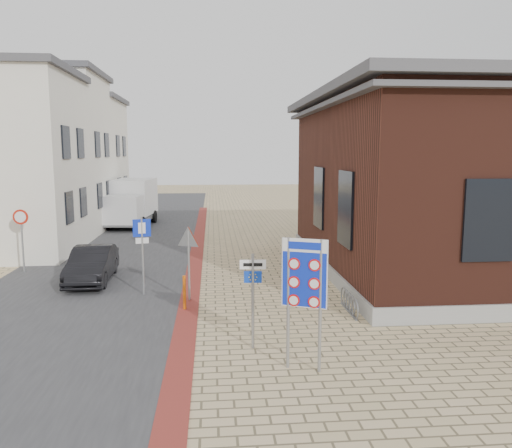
{
  "coord_description": "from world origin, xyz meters",
  "views": [
    {
      "loc": [
        -1.25,
        -11.43,
        4.58
      ],
      "look_at": [
        0.19,
        5.0,
        2.2
      ],
      "focal_mm": 35.0,
      "sensor_mm": 36.0,
      "label": 1
    }
  ],
  "objects": [
    {
      "name": "essen_sign",
      "position": [
        -0.34,
        -0.23,
        1.48
      ],
      "size": [
        0.61,
        0.09,
        2.26
      ],
      "rotation": [
        0.0,
        0.0,
        -0.08
      ],
      "color": "gray",
      "rests_on": "ground"
    },
    {
      "name": "road_strip",
      "position": [
        -5.5,
        15.0,
        0.01
      ],
      "size": [
        7.0,
        60.0,
        0.02
      ],
      "primitive_type": "cube",
      "color": "#38383A",
      "rests_on": "ground"
    },
    {
      "name": "border_sign",
      "position": [
        0.63,
        -1.5,
        2.03
      ],
      "size": [
        0.91,
        0.42,
        2.83
      ],
      "rotation": [
        0.0,
        0.0,
        -0.4
      ],
      "color": "gray",
      "rests_on": "ground"
    },
    {
      "name": "box_truck",
      "position": [
        -6.29,
        20.11,
        1.49
      ],
      "size": [
        2.78,
        5.72,
        2.89
      ],
      "rotation": [
        0.0,
        0.0,
        -0.1
      ],
      "color": "slate",
      "rests_on": "ground"
    },
    {
      "name": "bike_rack",
      "position": [
        2.65,
        2.2,
        0.26
      ],
      "size": [
        0.08,
        1.8,
        0.6
      ],
      "color": "slate",
      "rests_on": "ground"
    },
    {
      "name": "parking_sign",
      "position": [
        -3.5,
        4.48,
        1.74
      ],
      "size": [
        0.56,
        0.15,
        2.55
      ],
      "rotation": [
        0.0,
        0.0,
        0.19
      ],
      "color": "gray",
      "rests_on": "ground"
    },
    {
      "name": "yield_sign",
      "position": [
        -2.0,
        3.7,
        1.73
      ],
      "size": [
        0.77,
        0.38,
        2.28
      ],
      "rotation": [
        0.0,
        0.0,
        -0.41
      ],
      "color": "gray",
      "rests_on": "ground"
    },
    {
      "name": "townhouse_far",
      "position": [
        -10.99,
        24.0,
        4.17
      ],
      "size": [
        7.4,
        6.4,
        8.3
      ],
      "color": "white",
      "rests_on": "ground"
    },
    {
      "name": "curb_strip",
      "position": [
        -2.0,
        10.0,
        0.01
      ],
      "size": [
        0.6,
        40.0,
        0.02
      ],
      "primitive_type": "cube",
      "color": "maroon",
      "rests_on": "ground"
    },
    {
      "name": "townhouse_mid",
      "position": [
        -10.99,
        18.0,
        4.57
      ],
      "size": [
        7.4,
        6.4,
        9.1
      ],
      "color": "white",
      "rests_on": "ground"
    },
    {
      "name": "ground",
      "position": [
        0.0,
        0.0,
        0.0
      ],
      "size": [
        120.0,
        120.0,
        0.0
      ],
      "primitive_type": "plane",
      "color": "tan",
      "rests_on": "ground"
    },
    {
      "name": "bollard",
      "position": [
        -2.1,
        2.8,
        0.51
      ],
      "size": [
        0.1,
        0.1,
        1.03
      ],
      "primitive_type": "cylinder",
      "rotation": [
        0.0,
        0.0,
        0.04
      ],
      "color": "#D95A0B",
      "rests_on": "ground"
    },
    {
      "name": "brick_building",
      "position": [
        8.99,
        7.0,
        3.49
      ],
      "size": [
        13.0,
        13.0,
        6.8
      ],
      "color": "gray",
      "rests_on": "ground"
    },
    {
      "name": "speed_sign",
      "position": [
        -8.5,
        8.0,
        1.64
      ],
      "size": [
        0.57,
        0.07,
        2.44
      ],
      "rotation": [
        0.0,
        0.0,
        -0.03
      ],
      "color": "gray",
      "rests_on": "ground"
    },
    {
      "name": "sedan",
      "position": [
        -5.55,
        6.37,
        0.62
      ],
      "size": [
        1.43,
        3.81,
        1.24
      ],
      "primitive_type": "imported",
      "rotation": [
        0.0,
        0.0,
        0.03
      ],
      "color": "black",
      "rests_on": "ground"
    }
  ]
}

